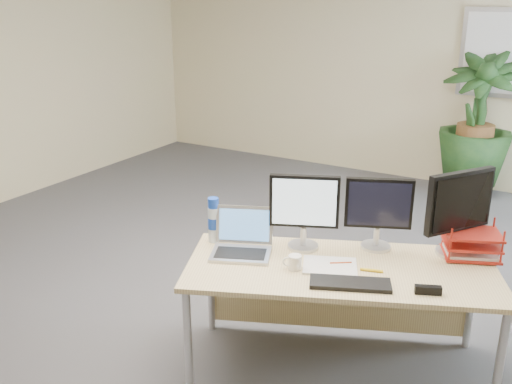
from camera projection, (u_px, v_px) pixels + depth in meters
The scene contains 16 objects.
floor at pixel (228, 331), 3.86m from camera, with size 8.00×8.00×0.00m, color #404145.
back_wall at pixel (410, 66), 6.68m from camera, with size 7.00×0.04×2.70m, color beige.
desk at pixel (340, 281), 3.41m from camera, with size 1.92×1.37×0.68m.
floor_plant at pixel (475, 130), 6.23m from camera, with size 0.84×0.84×1.50m, color #143718.
monitor_left at pixel (304, 207), 3.43m from camera, with size 0.40×0.20×0.47m.
monitor_right at pixel (378, 209), 3.43m from camera, with size 0.38×0.19×0.45m.
monitor_dark at pixel (459, 208), 3.33m from camera, with size 0.30×0.41×0.52m.
laptop at pixel (242, 242), 3.44m from camera, with size 0.44×0.42×0.25m.
keyboard at pixel (350, 283), 3.05m from camera, with size 0.43×0.14×0.02m, color black.
coffee_mug at pixel (294, 262), 3.23m from camera, with size 0.11×0.08×0.08m.
spiral_notebook at pixel (330, 266), 3.26m from camera, with size 0.31×0.23×0.01m, color white.
orange_pen at pixel (341, 263), 3.28m from camera, with size 0.01×0.01×0.13m, color #D54C17.
yellow_highlighter at pixel (372, 270), 3.21m from camera, with size 0.02×0.02×0.13m, color yellow.
water_bottle at pixel (214, 221), 3.56m from camera, with size 0.07×0.07×0.29m.
letter_tray at pixel (471, 246), 3.37m from camera, with size 0.38×0.34×0.15m.
stapler at pixel (428, 290), 2.97m from camera, with size 0.14×0.04×0.05m, color black.
Camera 1 is at (1.83, -2.79, 2.17)m, focal length 40.00 mm.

